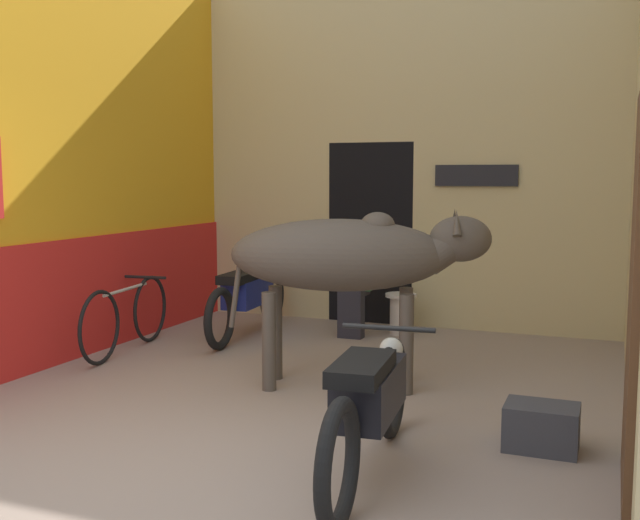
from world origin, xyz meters
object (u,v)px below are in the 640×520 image
motorcycle_far (248,296)px  cow (351,258)px  bicycle (127,316)px  plastic_stool (401,313)px  motorcycle_near (370,401)px  shopkeeper_seated (355,275)px  crate (541,427)px

motorcycle_far → cow: bearing=-40.7°
bicycle → plastic_stool: bearing=38.3°
motorcycle_near → bicycle: size_ratio=1.21×
motorcycle_far → plastic_stool: (1.47, 0.64, -0.18)m
bicycle → motorcycle_far: bearing=56.5°
cow → plastic_stool: cow is taller
motorcycle_far → bicycle: bearing=-123.5°
motorcycle_far → shopkeeper_seated: (1.04, 0.41, 0.22)m
plastic_stool → cow: bearing=-85.6°
motorcycle_far → bicycle: (-0.72, -1.10, -0.07)m
motorcycle_near → motorcycle_far: motorcycle_near is taller
motorcycle_near → motorcycle_far: bearing=127.2°
motorcycle_near → cow: bearing=112.7°
shopkeeper_seated → plastic_stool: bearing=28.5°
motorcycle_far → bicycle: motorcycle_far is taller
bicycle → plastic_stool: (2.20, 1.74, -0.11)m
motorcycle_far → crate: 3.91m
plastic_stool → shopkeeper_seated: bearing=-151.5°
motorcycle_near → motorcycle_far: 3.84m
motorcycle_far → plastic_stool: motorcycle_far is taller
cow → shopkeeper_seated: cow is taller
motorcycle_near → motorcycle_far: (-2.32, 3.05, -0.01)m
bicycle → plastic_stool: 2.80m
bicycle → crate: bearing=-16.8°
bicycle → crate: bicycle is taller
motorcycle_near → bicycle: motorcycle_near is taller
bicycle → crate: 4.08m
plastic_stool → crate: 3.37m
shopkeeper_seated → plastic_stool: 0.64m
motorcycle_near → crate: 1.19m
cow → shopkeeper_seated: 1.94m
motorcycle_near → crate: bearing=42.5°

